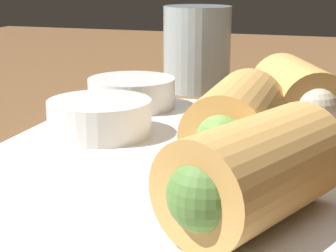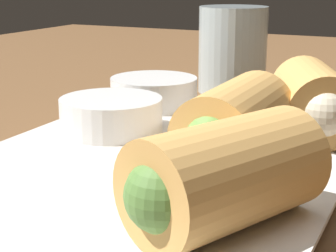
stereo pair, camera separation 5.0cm
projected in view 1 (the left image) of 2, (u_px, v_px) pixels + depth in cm
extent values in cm
cube|color=brown|center=(156.00, 196.00, 37.25)|extent=(180.00, 140.00, 2.00)
cube|color=white|center=(168.00, 169.00, 37.72)|extent=(32.91, 22.94, 1.20)
cube|color=white|center=(168.00, 158.00, 37.52)|extent=(34.23, 23.86, 0.30)
cylinder|color=#DBA356|center=(237.00, 120.00, 36.34)|extent=(9.46, 5.27, 5.26)
sphere|color=#6B9E47|center=(224.00, 137.00, 32.73)|extent=(3.42, 3.42, 3.42)
cylinder|color=#DBA356|center=(255.00, 171.00, 27.11)|extent=(10.78, 8.65, 5.26)
sphere|color=#56843D|center=(205.00, 195.00, 24.28)|extent=(3.42, 3.42, 3.42)
cylinder|color=#DBA356|center=(297.00, 95.00, 43.53)|extent=(10.75, 8.49, 5.26)
sphere|color=beige|center=(314.00, 107.00, 39.75)|extent=(3.42, 3.42, 3.42)
cylinder|color=white|center=(100.00, 117.00, 42.28)|extent=(7.86, 7.86, 2.63)
cylinder|color=#DBBC89|center=(99.00, 103.00, 41.99)|extent=(6.45, 6.45, 0.47)
cylinder|color=white|center=(132.00, 93.00, 50.70)|extent=(7.86, 7.86, 2.63)
cylinder|color=#DBBC89|center=(131.00, 81.00, 50.41)|extent=(6.45, 6.45, 0.47)
cylinder|color=silver|center=(197.00, 49.00, 64.29)|extent=(7.72, 7.72, 9.62)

